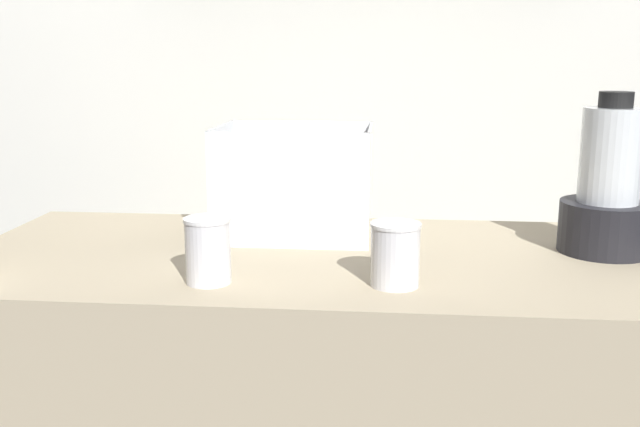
# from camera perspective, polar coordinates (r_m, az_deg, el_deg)

# --- Properties ---
(back_wall_unit) EXTENTS (2.60, 0.24, 2.50)m
(back_wall_unit) POSITION_cam_1_polar(r_m,az_deg,el_deg) (2.13, 2.00, 12.01)
(back_wall_unit) COLOR silver
(back_wall_unit) RESTS_ON ground_plane
(carrot_display_bin) EXTENTS (0.32, 0.25, 0.23)m
(carrot_display_bin) POSITION_cam_1_polar(r_m,az_deg,el_deg) (1.55, -1.85, 0.98)
(carrot_display_bin) COLOR white
(carrot_display_bin) RESTS_ON counter
(blender_pitcher) EXTENTS (0.18, 0.18, 0.31)m
(blender_pitcher) POSITION_cam_1_polar(r_m,az_deg,el_deg) (1.51, 21.65, 1.44)
(blender_pitcher) COLOR black
(blender_pitcher) RESTS_ON counter
(juice_cup_mango_left) EXTENTS (0.08, 0.08, 0.11)m
(juice_cup_mango_left) POSITION_cam_1_polar(r_m,az_deg,el_deg) (1.25, -8.77, -3.10)
(juice_cup_mango_left) COLOR white
(juice_cup_mango_left) RESTS_ON counter
(juice_cup_beet_middle) EXTENTS (0.09, 0.09, 0.11)m
(juice_cup_beet_middle) POSITION_cam_1_polar(r_m,az_deg,el_deg) (1.22, 5.92, -3.43)
(juice_cup_beet_middle) COLOR white
(juice_cup_beet_middle) RESTS_ON counter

